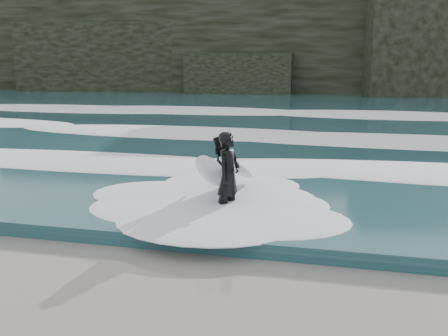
% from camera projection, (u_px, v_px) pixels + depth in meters
% --- Properties ---
extents(sea, '(90.00, 52.00, 0.30)m').
position_uv_depth(sea, '(318.00, 109.00, 33.52)').
color(sea, '#1D474E').
rests_on(sea, ground).
extents(headland, '(70.00, 9.00, 10.00)m').
position_uv_depth(headland, '(329.00, 43.00, 48.64)').
color(headland, black).
rests_on(headland, ground).
extents(foam_near, '(60.00, 3.20, 0.20)m').
position_uv_depth(foam_near, '(282.00, 167.00, 14.45)').
color(foam_near, white).
rests_on(foam_near, sea).
extents(foam_mid, '(60.00, 4.00, 0.24)m').
position_uv_depth(foam_mid, '(302.00, 133.00, 21.10)').
color(foam_mid, white).
rests_on(foam_mid, sea).
extents(foam_far, '(60.00, 4.80, 0.30)m').
position_uv_depth(foam_far, '(315.00, 111.00, 29.65)').
color(foam_far, white).
rests_on(foam_far, sea).
extents(surfer_left, '(1.12, 2.10, 1.92)m').
position_uv_depth(surfer_left, '(225.00, 175.00, 10.99)').
color(surfer_left, black).
rests_on(surfer_left, ground).
extents(surfer_right, '(1.21, 1.82, 1.67)m').
position_uv_depth(surfer_right, '(222.00, 170.00, 12.08)').
color(surfer_right, black).
rests_on(surfer_right, ground).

